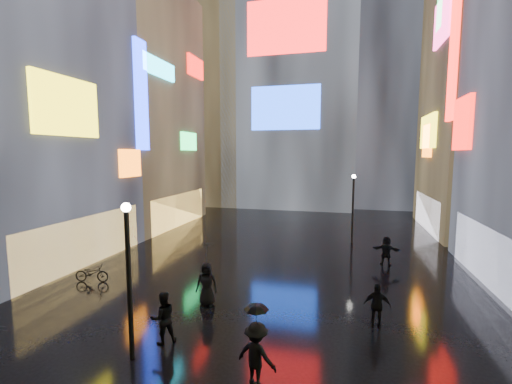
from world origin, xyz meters
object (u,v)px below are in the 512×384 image
(bicycle, at_px, (92,273))
(lamp_far, at_px, (353,204))
(pedestrian_3, at_px, (377,305))
(lamp_near, at_px, (129,272))

(bicycle, bearing_deg, lamp_far, -59.48)
(pedestrian_3, distance_m, bicycle, 14.17)
(bicycle, bearing_deg, lamp_near, -142.37)
(lamp_near, xyz_separation_m, bicycle, (-6.15, 5.46, -2.48))
(lamp_near, distance_m, bicycle, 8.59)
(pedestrian_3, relative_size, bicycle, 0.97)
(lamp_far, relative_size, pedestrian_3, 3.00)
(lamp_far, bearing_deg, bicycle, -138.72)
(lamp_near, bearing_deg, bicycle, 138.40)
(lamp_near, bearing_deg, pedestrian_3, 28.09)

